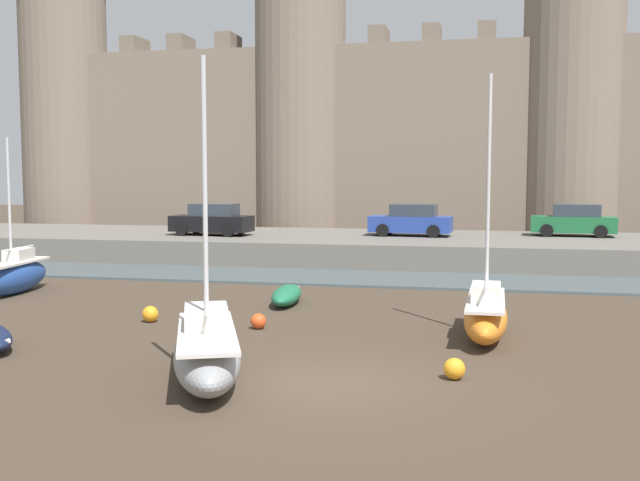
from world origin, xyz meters
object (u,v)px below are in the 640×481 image
Objects in this scene: sailboat_foreground_right at (486,314)px; mooring_buoy_near_channel at (454,369)px; rowboat_midflat_right at (287,295)px; car_quay_west at (411,221)px; sailboat_foreground_left at (207,351)px; car_quay_east at (574,221)px; car_quay_centre_west at (212,220)px; sailboat_near_channel_left at (15,275)px; mooring_buoy_off_centre at (258,321)px; mooring_buoy_mid_mud at (150,314)px.

mooring_buoy_near_channel is at bearing -98.95° from sailboat_foreground_right.
car_quay_west reaches higher than rowboat_midflat_right.
sailboat_foreground_right reaches higher than sailboat_foreground_left.
sailboat_foreground_right is 20.05m from car_quay_east.
car_quay_centre_west and car_quay_east have the same top height.
sailboat_near_channel_left is at bearing -133.28° from car_quay_west.
sailboat_foreground_left is 1.58× the size of car_quay_east.
mooring_buoy_near_channel reaches higher than mooring_buoy_off_centre.
sailboat_near_channel_left reaches higher than mooring_buoy_mid_mud.
car_quay_east reaches higher than mooring_buoy_near_channel.
sailboat_near_channel_left is 1.33× the size of car_quay_west.
mooring_buoy_off_centre is at bearing -86.71° from rowboat_midflat_right.
mooring_buoy_off_centre is (-0.51, 5.39, -0.43)m from sailboat_foreground_left.
car_quay_west is at bearing 9.38° from car_quay_centre_west.
mooring_buoy_mid_mud is 0.11× the size of car_quay_west.
sailboat_foreground_right is 18.36m from car_quay_west.
car_quay_west is 1.00× the size of car_quay_centre_west.
car_quay_west is at bearing 78.37° from rowboat_midflat_right.
car_quay_west is 1.00× the size of car_quay_east.
sailboat_foreground_right is at bearing -31.22° from rowboat_midflat_right.
car_quay_centre_west is 18.38m from car_quay_east.
mooring_buoy_mid_mud is 24.02m from car_quay_east.
mooring_buoy_near_channel is at bearing 14.07° from sailboat_foreground_left.
car_quay_east is (4.48, 19.49, 1.35)m from sailboat_foreground_right.
rowboat_midflat_right is at bearing 94.47° from sailboat_foreground_left.
sailboat_foreground_right reaches higher than mooring_buoy_mid_mud.
rowboat_midflat_right is at bearing -59.95° from car_quay_centre_west.
sailboat_near_channel_left is at bearing -104.02° from car_quay_centre_west.
mooring_buoy_mid_mud is at bearing -28.90° from sailboat_near_channel_left.
sailboat_foreground_right is 21.29m from car_quay_centre_west.
rowboat_midflat_right reaches higher than mooring_buoy_mid_mud.
rowboat_midflat_right is 10.03m from mooring_buoy_near_channel.
sailboat_foreground_right is at bearing 1.42° from mooring_buoy_off_centre.
car_quay_east reaches higher than mooring_buoy_mid_mud.
car_quay_centre_west is at bearing 129.89° from sailboat_foreground_right.
sailboat_foreground_left reaches higher than mooring_buoy_mid_mud.
rowboat_midflat_right is at bearing 50.29° from mooring_buoy_mid_mud.
sailboat_foreground_left is 5.43m from mooring_buoy_off_centre.
sailboat_foreground_right is 15.06× the size of mooring_buoy_near_channel.
mooring_buoy_off_centre is 0.10× the size of car_quay_east.
mooring_buoy_near_channel is 0.11× the size of car_quay_east.
sailboat_foreground_left is 27.07m from car_quay_east.
sailboat_near_channel_left is at bearing -143.85° from car_quay_east.
mooring_buoy_off_centre is at bearing -65.79° from car_quay_centre_west.
mooring_buoy_near_channel is at bearing -27.44° from sailboat_near_channel_left.
sailboat_near_channel_left reaches higher than mooring_buoy_off_centre.
sailboat_near_channel_left is 14.56m from sailboat_foreground_left.
mooring_buoy_near_channel is (16.01, -8.31, -0.45)m from sailboat_near_channel_left.
mooring_buoy_off_centre is at bearing -21.80° from sailboat_near_channel_left.
mooring_buoy_mid_mud is (-8.94, 4.41, 0.01)m from mooring_buoy_near_channel.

